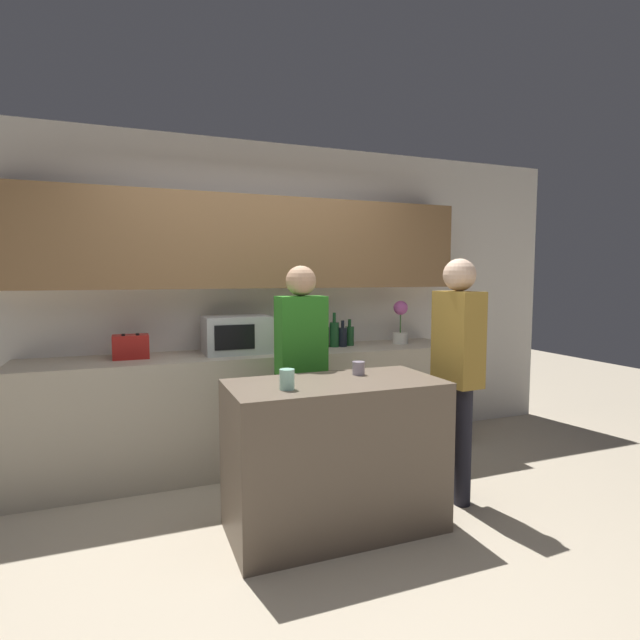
# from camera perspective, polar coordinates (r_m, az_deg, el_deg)

# --- Properties ---
(ground_plane) EXTENTS (14.00, 14.00, 0.00)m
(ground_plane) POSITION_cam_1_polar(r_m,az_deg,el_deg) (3.15, -0.32, -24.43)
(ground_plane) COLOR #BCAD93
(back_wall) EXTENTS (6.40, 0.40, 2.70)m
(back_wall) POSITION_cam_1_polar(r_m,az_deg,el_deg) (4.34, -8.24, 4.82)
(back_wall) COLOR silver
(back_wall) RESTS_ON ground_plane
(back_counter) EXTENTS (3.60, 0.62, 0.93)m
(back_counter) POSITION_cam_1_polar(r_m,az_deg,el_deg) (4.21, -7.20, -9.93)
(back_counter) COLOR #B7AD99
(back_counter) RESTS_ON ground_plane
(kitchen_island) EXTENTS (1.29, 0.64, 0.92)m
(kitchen_island) POSITION_cam_1_polar(r_m,az_deg,el_deg) (3.16, 1.71, -15.18)
(kitchen_island) COLOR brown
(kitchen_island) RESTS_ON ground_plane
(microwave) EXTENTS (0.52, 0.39, 0.30)m
(microwave) POSITION_cam_1_polar(r_m,az_deg,el_deg) (4.10, -9.57, -1.63)
(microwave) COLOR #B7BABC
(microwave) RESTS_ON back_counter
(toaster) EXTENTS (0.26, 0.16, 0.18)m
(toaster) POSITION_cam_1_polar(r_m,az_deg,el_deg) (4.03, -20.81, -2.87)
(toaster) COLOR #B21E19
(toaster) RESTS_ON back_counter
(potted_plant) EXTENTS (0.14, 0.14, 0.40)m
(potted_plant) POSITION_cam_1_polar(r_m,az_deg,el_deg) (4.65, 9.18, -0.24)
(potted_plant) COLOR silver
(potted_plant) RESTS_ON back_counter
(bottle_0) EXTENTS (0.06, 0.06, 0.33)m
(bottle_0) POSITION_cam_1_polar(r_m,az_deg,el_deg) (4.26, -2.69, -1.65)
(bottle_0) COLOR black
(bottle_0) RESTS_ON back_counter
(bottle_1) EXTENTS (0.07, 0.07, 0.29)m
(bottle_1) POSITION_cam_1_polar(r_m,az_deg,el_deg) (4.20, -1.06, -1.93)
(bottle_1) COLOR maroon
(bottle_1) RESTS_ON back_counter
(bottle_2) EXTENTS (0.08, 0.08, 0.30)m
(bottle_2) POSITION_cam_1_polar(r_m,az_deg,el_deg) (4.29, -0.47, -1.72)
(bottle_2) COLOR silver
(bottle_2) RESTS_ON back_counter
(bottle_3) EXTENTS (0.08, 0.08, 0.25)m
(bottle_3) POSITION_cam_1_polar(r_m,az_deg,el_deg) (4.38, 0.56, -1.87)
(bottle_3) COLOR #194723
(bottle_3) RESTS_ON back_counter
(bottle_4) EXTENTS (0.08, 0.08, 0.30)m
(bottle_4) POSITION_cam_1_polar(r_m,az_deg,el_deg) (4.38, 1.64, -1.59)
(bottle_4) COLOR #194723
(bottle_4) RESTS_ON back_counter
(bottle_5) EXTENTS (0.08, 0.08, 0.23)m
(bottle_5) POSITION_cam_1_polar(r_m,az_deg,el_deg) (4.40, 2.60, -1.90)
(bottle_5) COLOR black
(bottle_5) RESTS_ON back_counter
(bottle_6) EXTENTS (0.08, 0.08, 0.24)m
(bottle_6) POSITION_cam_1_polar(r_m,az_deg,el_deg) (4.48, 3.39, -1.77)
(bottle_6) COLOR #194723
(bottle_6) RESTS_ON back_counter
(cup_0) EXTENTS (0.08, 0.08, 0.12)m
(cup_0) POSITION_cam_1_polar(r_m,az_deg,el_deg) (2.80, -3.79, -6.78)
(cup_0) COLOR #A4E2CE
(cup_0) RESTS_ON kitchen_island
(cup_1) EXTENTS (0.08, 0.08, 0.08)m
(cup_1) POSITION_cam_1_polar(r_m,az_deg,el_deg) (3.22, 4.43, -5.51)
(cup_1) COLOR #978B9E
(cup_1) RESTS_ON kitchen_island
(person_left) EXTENTS (0.22, 0.35, 1.67)m
(person_left) POSITION_cam_1_polar(r_m,az_deg,el_deg) (3.52, 15.44, -4.25)
(person_left) COLOR black
(person_left) RESTS_ON ground_plane
(person_center) EXTENTS (0.34, 0.21, 1.62)m
(person_center) POSITION_cam_1_polar(r_m,az_deg,el_deg) (3.54, -2.16, -4.50)
(person_center) COLOR black
(person_center) RESTS_ON ground_plane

